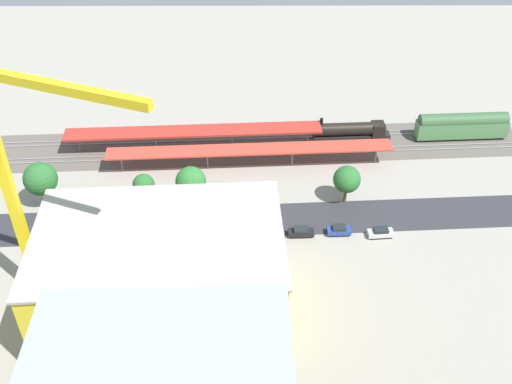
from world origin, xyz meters
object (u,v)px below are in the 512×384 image
object	(u,v)px
parked_car_0	(381,233)
street_tree_3	(347,179)
parked_car_1	(339,230)
passenger_coach	(462,125)
box_truck_1	(211,232)
traffic_light	(128,219)
street_tree_1	(191,182)
parked_car_7	(102,229)
parked_car_5	(179,232)
parked_car_2	(301,232)
construction_building	(163,277)
locomotive	(352,131)
parked_car_3	(259,230)
tower_crane	(19,175)
parked_car_4	(223,231)
parked_car_6	(139,231)
box_truck_0	(147,226)
street_tree_2	(144,185)
platform_canopy_near	(250,150)
platform_canopy_far	(194,131)
street_tree_0	(40,179)

from	to	relation	value
parked_car_0	street_tree_3	size ratio (longest dim) A/B	0.59
parked_car_1	street_tree_3	size ratio (longest dim) A/B	0.55
passenger_coach	box_truck_1	world-z (taller)	passenger_coach
passenger_coach	traffic_light	size ratio (longest dim) A/B	2.83
street_tree_1	street_tree_3	world-z (taller)	street_tree_1
parked_car_7	parked_car_5	bearing A→B (deg)	176.95
parked_car_7	traffic_light	size ratio (longest dim) A/B	0.62
parked_car_0	parked_car_2	world-z (taller)	parked_car_0
parked_car_1	street_tree_1	world-z (taller)	street_tree_1
parked_car_2	construction_building	size ratio (longest dim) A/B	0.13
locomotive	parked_car_7	size ratio (longest dim) A/B	3.85
parked_car_3	tower_crane	bearing A→B (deg)	25.03
parked_car_1	street_tree_3	xyz separation A→B (m)	(-2.12, -9.10, 4.31)
parked_car_1	parked_car_4	size ratio (longest dim) A/B	0.89
parked_car_3	parked_car_6	bearing A→B (deg)	0.25
traffic_light	construction_building	bearing A→B (deg)	115.60
box_truck_0	street_tree_1	distance (m)	11.11
locomotive	parked_car_2	size ratio (longest dim) A/B	3.63
box_truck_1	parked_car_3	bearing A→B (deg)	-169.01
parked_car_5	traffic_light	xyz separation A→B (m)	(8.14, 0.94, 3.84)
locomotive	parked_car_3	distance (m)	36.85
parked_car_5	box_truck_1	size ratio (longest dim) A/B	0.50
box_truck_0	street_tree_2	size ratio (longest dim) A/B	1.55
parked_car_7	parked_car_6	bearing A→B (deg)	175.15
parked_car_4	parked_car_2	bearing A→B (deg)	178.47
platform_canopy_near	parked_car_0	size ratio (longest dim) A/B	12.45
parked_car_1	parked_car_7	distance (m)	41.34
parked_car_6	construction_building	bearing A→B (deg)	110.83
platform_canopy_far	street_tree_3	distance (m)	34.56
parked_car_1	box_truck_0	bearing A→B (deg)	-0.34
traffic_light	parked_car_5	bearing A→B (deg)	-173.38
platform_canopy_near	parked_car_5	xyz separation A→B (m)	(12.30, 20.67, -3.34)
parked_car_1	tower_crane	size ratio (longest dim) A/B	0.11
platform_canopy_far	construction_building	bearing A→B (deg)	89.02
tower_crane	box_truck_0	world-z (taller)	tower_crane
parked_car_5	construction_building	xyz separation A→B (m)	(0.14, 17.64, 6.92)
platform_canopy_far	street_tree_0	distance (m)	32.20
street_tree_2	parked_car_3	bearing A→B (deg)	158.08
street_tree_0	street_tree_1	distance (m)	27.07
parked_car_2	platform_canopy_far	bearing A→B (deg)	-53.45
street_tree_1	street_tree_3	bearing A→B (deg)	-177.08
parked_car_1	parked_car_5	xyz separation A→B (m)	(27.84, 0.18, -0.07)
platform_canopy_far	parked_car_3	xyz separation A→B (m)	(-13.33, 27.30, -3.27)
parked_car_0	tower_crane	world-z (taller)	tower_crane
passenger_coach	street_tree_3	distance (m)	35.03
street_tree_1	parked_car_0	bearing A→B (deg)	165.95
traffic_light	parked_car_6	bearing A→B (deg)	-137.96
passenger_coach	parked_car_6	xyz separation A→B (m)	(64.20, 30.95, -2.42)
box_truck_1	box_truck_0	bearing A→B (deg)	-8.83
street_tree_3	box_truck_0	bearing A→B (deg)	14.11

